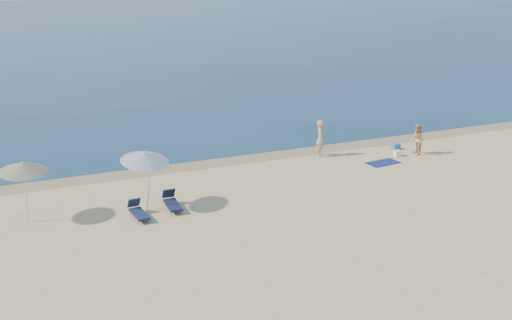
{
  "coord_description": "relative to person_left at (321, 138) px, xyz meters",
  "views": [
    {
      "loc": [
        -14.22,
        -9.55,
        9.58
      ],
      "look_at": [
        -2.87,
        16.0,
        1.0
      ],
      "focal_mm": 45.0,
      "sensor_mm": 36.0,
      "label": 1
    }
  ],
  "objects": [
    {
      "name": "sea",
      "position": [
        -1.81,
        81.7,
        -0.94
      ],
      "size": [
        240.0,
        160.0,
        0.01
      ],
      "primitive_type": "cube",
      "color": "#0D284E",
      "rests_on": "ground"
    },
    {
      "name": "umbrella_near",
      "position": [
        -10.15,
        -3.68,
        1.23
      ],
      "size": [
        2.48,
        2.5,
        2.56
      ],
      "rotation": [
        0.0,
        0.0,
        0.33
      ],
      "color": "silver",
      "rests_on": "ground"
    },
    {
      "name": "beach_towel",
      "position": [
        2.26,
        -2.39,
        -0.93
      ],
      "size": [
        1.74,
        1.09,
        0.03
      ],
      "primitive_type": "cube",
      "rotation": [
        0.0,
        0.0,
        0.1
      ],
      "color": "#101751",
      "rests_on": "ground"
    },
    {
      "name": "umbrella_far",
      "position": [
        -14.72,
        -3.03,
        1.21
      ],
      "size": [
        2.33,
        2.34,
        2.48
      ],
      "rotation": [
        0.0,
        0.0,
        0.31
      ],
      "color": "silver",
      "rests_on": "ground"
    },
    {
      "name": "wet_sand_strip",
      "position": [
        -1.81,
        1.1,
        -0.94
      ],
      "size": [
        240.0,
        1.6,
        0.0
      ],
      "primitive_type": "cube",
      "color": "#847254",
      "rests_on": "ground"
    },
    {
      "name": "white_bag",
      "position": [
        3.67,
        -1.66,
        -0.8
      ],
      "size": [
        0.36,
        0.31,
        0.3
      ],
      "primitive_type": "cube",
      "rotation": [
        0.0,
        0.0,
        -0.04
      ],
      "color": "silver",
      "rests_on": "ground"
    },
    {
      "name": "person_right",
      "position": [
        4.73,
        -1.83,
        -0.13
      ],
      "size": [
        0.8,
        0.92,
        1.62
      ],
      "primitive_type": "imported",
      "rotation": [
        0.0,
        0.0,
        -1.83
      ],
      "color": "tan",
      "rests_on": "ground"
    },
    {
      "name": "lounger_right",
      "position": [
        -9.23,
        -4.13,
        -0.69
      ],
      "size": [
        0.6,
        1.6,
        0.69
      ],
      "rotation": [
        0.0,
        0.0,
        -0.05
      ],
      "color": "#141637",
      "rests_on": "ground"
    },
    {
      "name": "blue_cooler",
      "position": [
        4.32,
        -0.61,
        -0.79
      ],
      "size": [
        0.46,
        0.34,
        0.3
      ],
      "primitive_type": "cube",
      "rotation": [
        0.0,
        0.0,
        0.1
      ],
      "color": "#2065B2",
      "rests_on": "ground"
    },
    {
      "name": "lounger_left",
      "position": [
        -10.73,
        -4.52,
        -0.7
      ],
      "size": [
        0.59,
        1.53,
        0.66
      ],
      "rotation": [
        0.0,
        0.0,
        0.07
      ],
      "color": "#151F3B",
      "rests_on": "ground"
    },
    {
      "name": "person_left",
      "position": [
        0.0,
        0.0,
        0.0
      ],
      "size": [
        0.74,
        0.82,
        1.89
      ],
      "primitive_type": "imported",
      "rotation": [
        0.0,
        0.0,
        1.05
      ],
      "color": "tan",
      "rests_on": "ground"
    }
  ]
}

